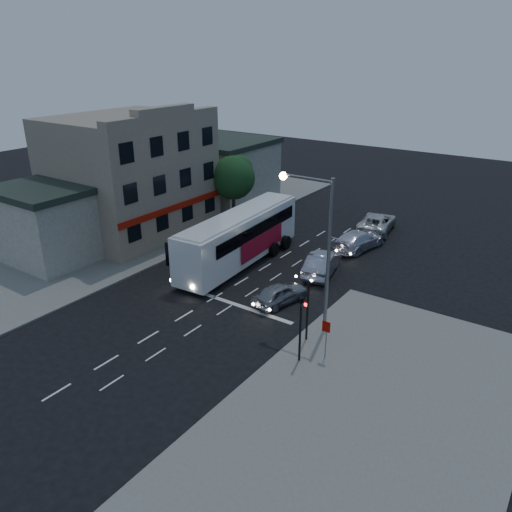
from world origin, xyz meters
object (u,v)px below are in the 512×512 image
Objects in this scene: car_sedan_a at (322,263)px; traffic_signal_main at (308,303)px; car_suv at (280,293)px; traffic_signal_side at (301,322)px; car_sedan_c at (377,222)px; regulatory_sign at (326,334)px; street_tree at (233,176)px; car_sedan_b at (358,240)px; streetlight at (319,238)px; tour_bus at (240,236)px.

traffic_signal_main is (3.55, -8.58, 1.60)m from car_sedan_a.
car_suv is 5.56m from car_sedan_a.
car_suv is at bearing 140.41° from traffic_signal_main.
car_sedan_c is at bearing 101.88° from traffic_signal_side.
car_suv is at bearing 131.05° from traffic_signal_side.
car_sedan_a is 11.49m from traffic_signal_side.
car_sedan_c is 22.23m from traffic_signal_side.
street_tree reaches higher than regulatory_sign.
car_sedan_b is (0.26, 11.63, 0.09)m from car_suv.
regulatory_sign reaches higher than car_sedan_c.
car_sedan_a is at bearing -24.81° from street_tree.
traffic_signal_side is 23.24m from street_tree.
traffic_signal_side is 4.84m from streetlight.
regulatory_sign is at bearing 43.92° from traffic_signal_side.
car_sedan_b is 14.48m from streetlight.
traffic_signal_side is at bearing 143.79° from car_suv.
traffic_signal_main is at bearing 153.15° from car_suv.
traffic_signal_side is (0.70, -1.98, 0.00)m from traffic_signal_main.
car_sedan_b is (0.16, 6.08, -0.05)m from car_sedan_a.
streetlight reaches higher than regulatory_sign.
traffic_signal_side is (4.35, -5.00, 1.73)m from car_suv.
car_sedan_a is 0.87× the size of car_sedan_c.
car_sedan_c is at bearing 101.09° from traffic_signal_main.
tour_bus is 11.41m from streetlight.
tour_bus is at bearing 144.75° from traffic_signal_main.
traffic_signal_side reaches higher than car_suv.
streetlight is (3.40, -1.60, 5.04)m from car_suv.
traffic_signal_main is at bearing -42.03° from street_tree.
tour_bus reaches higher than car_suv.
car_suv is 6.29m from streetlight.
car_sedan_a is at bearing 118.69° from regulatory_sign.
car_sedan_a reaches higher than car_suv.
traffic_signal_side is at bearing 92.54° from car_sedan_c.
streetlight is 20.19m from street_tree.
tour_bus reaches higher than car_sedan_b.
traffic_signal_main is at bearing 99.59° from car_sedan_a.
car_suv is 16.70m from car_sedan_c.
regulatory_sign is (5.35, -4.04, 0.91)m from car_suv.
car_sedan_c is (5.79, 12.89, -1.36)m from tour_bus.
traffic_signal_side reaches higher than car_sedan_b.
tour_bus is at bearing 145.38° from regulatory_sign.
car_sedan_a is at bearing 114.72° from streetlight.
streetlight is (-0.26, 1.42, 3.31)m from traffic_signal_main.
street_tree is (-17.51, 15.26, 2.90)m from regulatory_sign.
street_tree is at bearing 140.49° from streetlight.
regulatory_sign is at bearing -38.21° from tour_bus.
car_sedan_a reaches higher than car_sedan_b.
regulatory_sign is (1.70, -1.01, -0.82)m from traffic_signal_main.
traffic_signal_main is (9.65, -6.82, 0.26)m from tour_bus.
car_suv is 0.70× the size of car_sedan_c.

